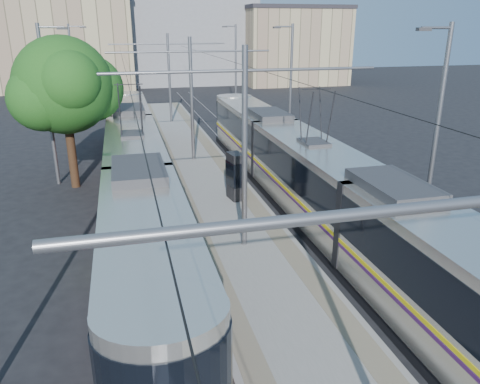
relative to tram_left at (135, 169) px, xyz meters
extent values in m
cube|color=gray|center=(3.60, 3.15, -1.56)|extent=(4.00, 50.00, 0.30)
cube|color=gray|center=(2.15, 3.15, -1.40)|extent=(0.70, 50.00, 0.01)
cube|color=gray|center=(5.05, 3.15, -1.40)|extent=(0.70, 50.00, 0.01)
cube|color=gray|center=(-0.72, 3.15, -1.69)|extent=(0.07, 70.00, 0.03)
cube|color=gray|center=(0.72, 3.15, -1.69)|extent=(0.07, 70.00, 0.03)
cube|color=gray|center=(6.48, 3.15, -1.69)|extent=(0.07, 70.00, 0.03)
cube|color=gray|center=(7.92, 3.15, -1.69)|extent=(0.07, 70.00, 0.03)
cube|color=black|center=(0.00, 0.00, -1.51)|extent=(2.30, 29.45, 0.40)
cube|color=beige|center=(0.00, 0.00, 0.14)|extent=(2.40, 27.85, 2.90)
cube|color=black|center=(0.00, 0.00, 0.64)|extent=(2.43, 27.85, 1.30)
cube|color=#FFAD0D|center=(0.00, 0.00, -0.26)|extent=(2.43, 27.85, 0.12)
cube|color=#9F0916|center=(0.00, 0.00, -0.76)|extent=(2.42, 27.85, 1.10)
cube|color=#2D2D30|center=(0.00, 0.00, 1.74)|extent=(1.68, 3.00, 0.30)
cube|color=black|center=(7.20, -3.39, -1.51)|extent=(2.30, 29.69, 0.40)
cube|color=beige|center=(7.20, -3.39, 0.14)|extent=(2.40, 28.09, 2.90)
cube|color=black|center=(7.20, -3.39, 0.64)|extent=(2.43, 28.09, 1.30)
cube|color=yellow|center=(7.20, -3.39, -0.26)|extent=(2.43, 28.09, 0.12)
cube|color=#3D154C|center=(7.20, -3.39, -0.41)|extent=(2.43, 28.09, 0.10)
cube|color=#2D2D30|center=(7.20, -3.39, 1.74)|extent=(1.68, 3.00, 0.30)
cylinder|color=slate|center=(3.60, -5.85, 2.09)|extent=(0.20, 0.20, 7.00)
cylinder|color=slate|center=(3.60, -5.85, 4.79)|extent=(9.20, 0.10, 0.10)
cylinder|color=slate|center=(3.60, 6.15, 2.09)|extent=(0.20, 0.20, 7.00)
cylinder|color=slate|center=(3.60, 6.15, 4.79)|extent=(9.20, 0.10, 0.10)
cylinder|color=slate|center=(3.60, 18.15, 2.09)|extent=(0.20, 0.20, 7.00)
cylinder|color=slate|center=(3.60, 18.15, 4.79)|extent=(9.20, 0.10, 0.10)
cylinder|color=black|center=(0.00, 3.15, 3.84)|extent=(0.02, 70.00, 0.02)
cylinder|color=black|center=(7.20, 3.15, 3.84)|extent=(0.02, 70.00, 0.02)
cylinder|color=slate|center=(-3.90, 4.15, 2.29)|extent=(0.18, 0.18, 8.00)
cube|color=#2D2D30|center=(-2.80, 4.15, 6.04)|extent=(0.50, 0.22, 0.12)
cylinder|color=slate|center=(-3.90, 20.15, 2.29)|extent=(0.18, 0.18, 8.00)
cube|color=#2D2D30|center=(-2.80, 20.15, 6.04)|extent=(0.50, 0.22, 0.12)
cylinder|color=slate|center=(11.10, -5.85, 2.29)|extent=(0.18, 0.18, 8.00)
cube|color=#2D2D30|center=(10.00, -5.85, 6.04)|extent=(0.50, 0.22, 0.12)
cylinder|color=slate|center=(11.10, 10.15, 2.29)|extent=(0.18, 0.18, 8.00)
cube|color=#2D2D30|center=(10.00, 10.15, 6.04)|extent=(0.50, 0.22, 0.12)
cylinder|color=slate|center=(11.10, 26.15, 2.29)|extent=(0.18, 0.18, 8.00)
cube|color=#2D2D30|center=(10.00, 26.15, 6.04)|extent=(0.50, 0.22, 0.12)
cube|color=black|center=(4.43, -1.12, -0.33)|extent=(0.71, 1.02, 2.16)
cube|color=black|center=(4.43, -1.12, -0.18)|extent=(0.76, 1.07, 1.13)
cylinder|color=#382314|center=(-2.99, 3.40, -0.15)|extent=(0.43, 0.43, 3.11)
sphere|color=#154012|center=(-2.99, 3.40, 3.45)|extent=(4.67, 4.67, 4.67)
sphere|color=#154012|center=(-1.82, 4.18, 3.16)|extent=(3.31, 3.31, 3.31)
cube|color=tan|center=(-6.40, 46.15, 4.12)|extent=(16.00, 12.00, 11.66)
cube|color=gray|center=(9.60, 50.15, 5.00)|extent=(18.00, 14.00, 13.42)
cube|color=tan|center=(23.60, 44.15, 3.27)|extent=(14.00, 10.00, 9.94)
cube|color=#262328|center=(23.60, 44.15, 8.49)|extent=(14.28, 10.20, 0.50)
camera|label=1|loc=(-0.36, -20.87, 6.17)|focal=35.00mm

